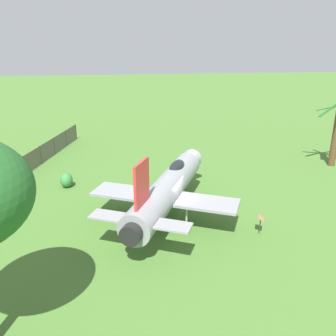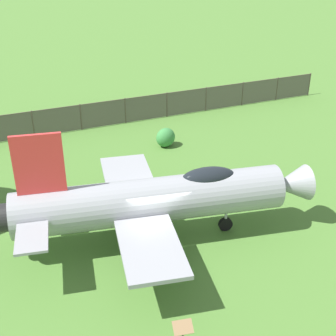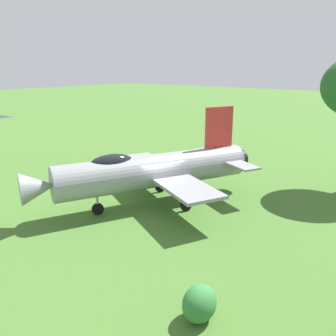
% 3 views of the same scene
% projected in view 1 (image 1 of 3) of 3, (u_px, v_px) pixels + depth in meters
% --- Properties ---
extents(ground_plane, '(200.00, 200.00, 0.00)m').
position_uv_depth(ground_plane, '(166.00, 218.00, 23.05)').
color(ground_plane, '#47722D').
extents(display_jet, '(12.12, 9.12, 5.13)m').
position_uv_depth(display_jet, '(168.00, 188.00, 22.74)').
color(display_jet, gray).
rests_on(display_jet, ground_plane).
extents(palm_tree, '(3.30, 3.99, 5.74)m').
position_uv_depth(palm_tree, '(336.00, 134.00, 31.69)').
color(palm_tree, brown).
rests_on(palm_tree, ground_plane).
extents(shrub_near_fence, '(1.19, 0.96, 1.14)m').
position_uv_depth(shrub_near_fence, '(66.00, 180.00, 27.72)').
color(shrub_near_fence, '#387F3D').
rests_on(shrub_near_fence, ground_plane).
extents(info_plaque, '(0.71, 0.62, 1.14)m').
position_uv_depth(info_plaque, '(260.00, 220.00, 20.96)').
color(info_plaque, '#333333').
rests_on(info_plaque, ground_plane).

